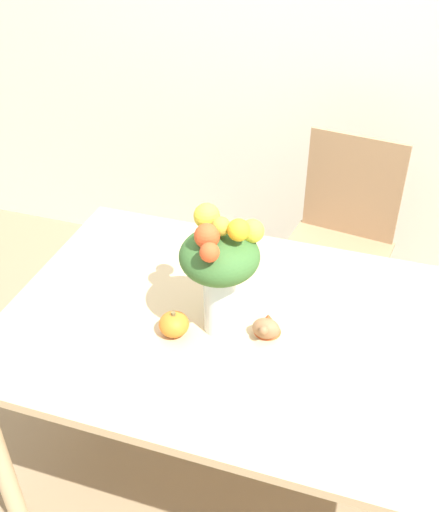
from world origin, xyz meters
TOP-DOWN VIEW (x-y plane):
  - ground_plane at (0.00, 0.00)m, footprint 12.00×12.00m
  - dining_table at (0.00, 0.00)m, footprint 1.48×0.94m
  - flower_vase at (-0.09, -0.03)m, footprint 0.22×0.25m
  - pumpkin at (-0.21, -0.10)m, footprint 0.09×0.09m
  - turkey_figurine at (0.04, -0.02)m, footprint 0.08×0.11m
  - dining_chair_near_window at (0.15, 0.83)m, footprint 0.47×0.47m

SIDE VIEW (x-z plane):
  - ground_plane at x=0.00m, z-range 0.00..0.00m
  - dining_chair_near_window at x=0.15m, z-range 0.02..0.95m
  - dining_table at x=0.00m, z-range 0.28..1.00m
  - turkey_figurine at x=0.04m, z-range 0.72..0.79m
  - pumpkin at x=-0.21m, z-range 0.72..0.80m
  - flower_vase at x=-0.09m, z-range 0.76..1.15m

